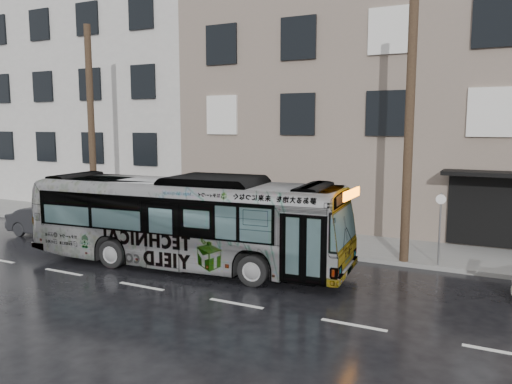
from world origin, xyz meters
TOP-DOWN VIEW (x-y plane):
  - ground at (0.00, 0.00)m, footprint 120.00×120.00m
  - sidewalk at (0.00, 4.90)m, footprint 90.00×3.60m
  - building_taupe at (5.00, 12.70)m, footprint 20.00×12.00m
  - building_grey at (-18.00, 14.20)m, footprint 26.00×15.00m
  - utility_pole_front at (6.50, 3.30)m, footprint 0.30×0.30m
  - utility_pole_rear at (-7.50, 3.30)m, footprint 0.30×0.30m
  - sign_post at (7.60, 3.30)m, footprint 0.06×0.06m
  - bus at (-0.07, -0.09)m, footprint 11.27×3.47m
  - dark_sedan at (-7.92, 1.10)m, footprint 3.93×1.58m

SIDE VIEW (x-z plane):
  - ground at x=0.00m, z-range 0.00..0.00m
  - sidewalk at x=0.00m, z-range 0.00..0.15m
  - dark_sedan at x=-7.92m, z-range 0.00..1.27m
  - sign_post at x=7.60m, z-range 0.15..2.55m
  - bus at x=-0.07m, z-range 0.00..3.09m
  - utility_pole_front at x=6.50m, z-range 0.15..9.15m
  - utility_pole_rear at x=-7.50m, z-range 0.15..9.15m
  - building_taupe at x=5.00m, z-range 0.00..11.00m
  - building_grey at x=-18.00m, z-range 0.00..16.00m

